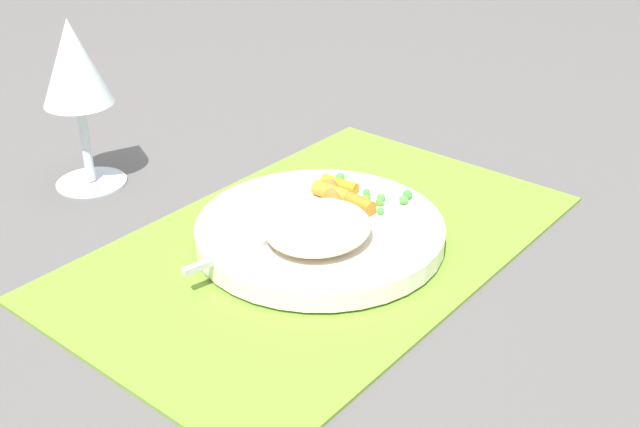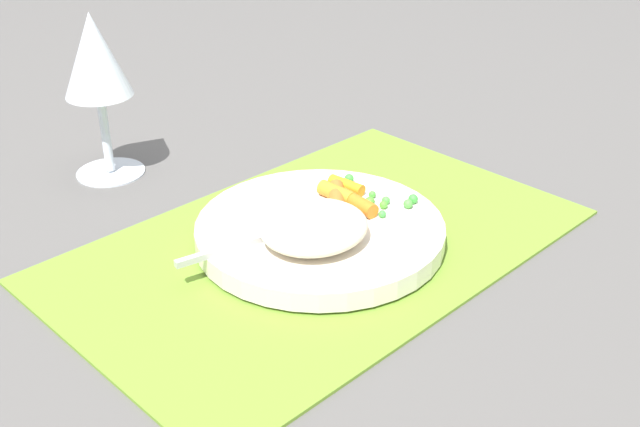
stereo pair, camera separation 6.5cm
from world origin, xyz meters
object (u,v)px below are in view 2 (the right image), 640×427
Objects in this scene: rice_mound at (314,227)px; fork at (296,227)px; plate at (320,232)px; carrot_portion at (344,196)px; wine_glass at (95,62)px.

fork is (0.00, 0.02, -0.01)m from rice_mound.
plate is 0.04m from rice_mound.
carrot_portion is 0.43× the size of wine_glass.
wine_glass is at bearing 110.63° from carrot_portion.
rice_mound reaches higher than plate.
wine_glass is (-0.03, 0.29, 0.09)m from rice_mound.
fork is at bearing -174.26° from carrot_portion.
plate is 0.30m from wine_glass.
wine_glass reaches higher than carrot_portion.
plate is 2.32× the size of rice_mound.
rice_mound is 1.29× the size of carrot_portion.
wine_glass is at bearing 95.55° from rice_mound.
wine_glass is (-0.10, 0.26, 0.10)m from carrot_portion.
carrot_portion is 0.07m from fork.
plate is 1.28× the size of wine_glass.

